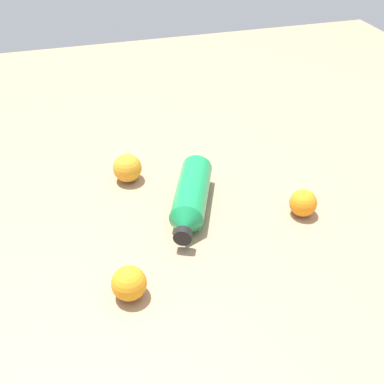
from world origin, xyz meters
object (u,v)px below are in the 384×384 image
at_px(water_bottle, 191,198).
at_px(orange_2, 129,283).
at_px(orange_0, 127,168).
at_px(orange_1, 303,203).

relative_size(water_bottle, orange_2, 3.99).
xyz_separation_m(water_bottle, orange_0, (-0.17, -0.12, -0.00)).
height_order(orange_0, orange_1, orange_0).
height_order(orange_1, orange_2, orange_2).
distance_m(orange_0, orange_1, 0.43).
relative_size(orange_1, orange_2, 0.94).
distance_m(water_bottle, orange_0, 0.20).
distance_m(water_bottle, orange_1, 0.25).
bearing_deg(orange_2, water_bottle, 139.93).
bearing_deg(water_bottle, orange_1, 94.82).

